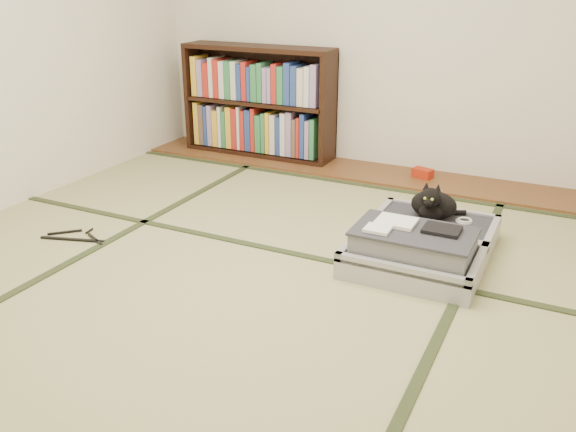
% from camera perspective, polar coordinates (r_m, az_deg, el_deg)
% --- Properties ---
extents(floor, '(4.50, 4.50, 0.00)m').
position_cam_1_polar(floor, '(3.18, -3.62, -6.16)').
color(floor, tan).
rests_on(floor, ground).
extents(wood_strip, '(4.00, 0.50, 0.02)m').
position_cam_1_polar(wood_strip, '(4.87, 8.08, 4.00)').
color(wood_strip, brown).
rests_on(wood_strip, ground).
extents(red_item, '(0.17, 0.13, 0.07)m').
position_cam_1_polar(red_item, '(4.79, 12.48, 3.95)').
color(red_item, '#A9230D').
rests_on(red_item, wood_strip).
extents(tatami_borders, '(4.00, 4.50, 0.01)m').
position_cam_1_polar(tatami_borders, '(3.57, 0.30, -2.75)').
color(tatami_borders, '#2D381E').
rests_on(tatami_borders, ground).
extents(bookcase, '(1.31, 0.30, 0.92)m').
position_cam_1_polar(bookcase, '(5.24, -2.77, 10.45)').
color(bookcase, black).
rests_on(bookcase, wood_strip).
extents(suitcase, '(0.70, 0.93, 0.27)m').
position_cam_1_polar(suitcase, '(3.44, 12.36, -2.60)').
color(suitcase, '#9E9EA2').
rests_on(suitcase, floor).
extents(cat, '(0.31, 0.31, 0.25)m').
position_cam_1_polar(cat, '(3.66, 13.43, 1.04)').
color(cat, black).
rests_on(cat, suitcase).
extents(cable_coil, '(0.10, 0.10, 0.02)m').
position_cam_1_polar(cable_coil, '(3.69, 16.16, -0.43)').
color(cable_coil, white).
rests_on(cable_coil, suitcase).
extents(hanger, '(0.41, 0.24, 0.01)m').
position_cam_1_polar(hanger, '(3.88, -19.19, -1.90)').
color(hanger, black).
rests_on(hanger, floor).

